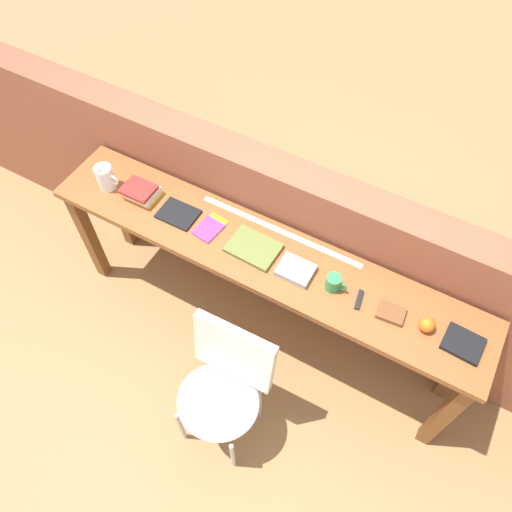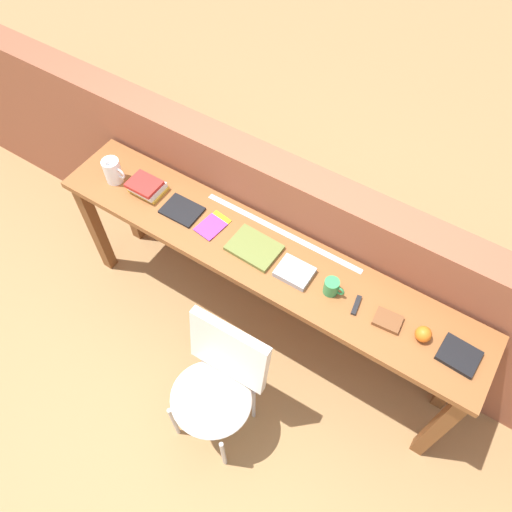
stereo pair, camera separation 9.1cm
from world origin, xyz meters
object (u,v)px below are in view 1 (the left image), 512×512
Objects in this scene: multitool_folded at (359,300)px; book_repair_rightmost at (463,344)px; pamphlet_pile_colourful at (210,228)px; sports_ball_small at (427,325)px; book_stack_leftmost at (141,192)px; chair_white_moulded at (224,385)px; leather_journal_brown at (391,313)px; book_open_centre at (253,248)px; magazine_cycling at (178,214)px; pitcher_white at (105,177)px; mug at (334,283)px.

book_repair_rightmost reaches higher than multitool_folded.
pamphlet_pile_colourful is 1.22m from sports_ball_small.
sports_ball_small is (1.22, -0.01, 0.03)m from pamphlet_pile_colourful.
pamphlet_pile_colourful is at bearing 178.43° from multitool_folded.
book_stack_leftmost reaches higher than pamphlet_pile_colourful.
leather_journal_brown is at bearing 44.54° from chair_white_moulded.
leather_journal_brown is at bearing -0.98° from book_stack_leftmost.
pamphlet_pile_colourful is 1.51× the size of leather_journal_brown.
sports_ball_small is (0.94, -0.00, 0.03)m from book_open_centre.
multitool_folded is 0.34m from sports_ball_small.
book_open_centre is 1.50× the size of book_repair_rightmost.
leather_journal_brown is (1.51, -0.03, -0.03)m from book_stack_leftmost.
leather_journal_brown is (1.25, -0.01, 0.00)m from magazine_cycling.
sports_ball_small is at bearing 2.17° from multitool_folded.
magazine_cycling is 1.25m from leather_journal_brown.
book_stack_leftmost is 0.74m from book_open_centre.
pitcher_white is 0.48m from magazine_cycling.
pamphlet_pile_colourful is at bearing 179.46° from sports_ball_small.
pitcher_white is at bearing 152.26° from chair_white_moulded.
magazine_cycling is 1.09× the size of pamphlet_pile_colourful.
multitool_folded reaches higher than pamphlet_pile_colourful.
leather_journal_brown is at bearing -177.04° from sports_ball_small.
leather_journal_brown is at bearing 1.37° from multitool_folded.
book_repair_rightmost is at bearing 1.23° from sports_ball_small.
multitool_folded is at bearing -177.83° from sports_ball_small.
leather_journal_brown is (0.61, 0.60, 0.37)m from chair_white_moulded.
pamphlet_pile_colourful is 1.40m from book_repair_rightmost.
mug is 0.85× the size of leather_journal_brown.
leather_journal_brown reaches higher than chair_white_moulded.
book_stack_leftmost is at bearing 178.82° from mug.
mug is at bearing 63.44° from chair_white_moulded.
sports_ball_small is at bearing 0.54° from pitcher_white.
sports_ball_small is (0.17, 0.01, 0.03)m from leather_journal_brown.
leather_journal_brown is (0.31, -0.00, -0.03)m from mug.
magazine_cycling is at bearing 179.26° from mug.
sports_ball_small reaches higher than pamphlet_pile_colourful.
pitcher_white reaches higher than chair_white_moulded.
book_stack_leftmost is (0.22, 0.04, -0.04)m from pitcher_white.
book_stack_leftmost is 1.11× the size of book_repair_rightmost.
sports_ball_small reaches higher than book_stack_leftmost.
book_stack_leftmost reaches higher than multitool_folded.
magazine_cycling is 2.76× the size of sports_ball_small.
pamphlet_pile_colourful is 1.78× the size of mug.
book_stack_leftmost is 1.86m from book_repair_rightmost.
book_open_centre is at bearing 178.37° from multitool_folded.
pamphlet_pile_colourful is 1.78× the size of multitool_folded.
book_stack_leftmost reaches higher than magazine_cycling.
book_open_centre is 0.46m from mug.
sports_ball_small reaches higher than book_repair_rightmost.
pamphlet_pile_colourful is 0.88m from multitool_folded.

